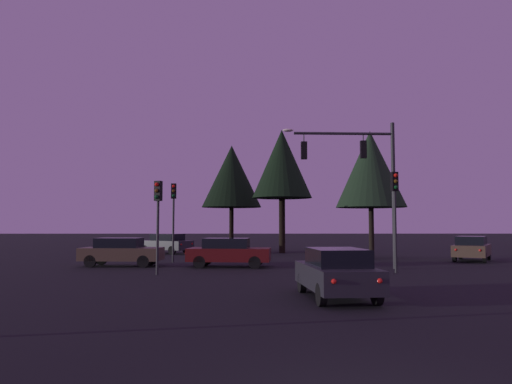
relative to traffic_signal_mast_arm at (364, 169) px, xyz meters
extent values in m
plane|color=black|center=(-4.29, 6.26, -5.08)|extent=(168.00, 168.00, 0.00)
cylinder|color=#232326|center=(1.53, 0.04, -1.33)|extent=(0.20, 0.20, 7.49)
cylinder|color=#232326|center=(-1.03, -0.04, 1.83)|extent=(5.12, 0.31, 0.14)
ellipsoid|color=#F4EACC|center=(-3.89, -0.14, 1.98)|extent=(0.56, 0.28, 0.16)
cylinder|color=#232326|center=(-0.01, -0.01, 1.65)|extent=(0.05, 0.05, 0.37)
cube|color=black|center=(-0.01, -0.01, 1.02)|extent=(0.31, 0.25, 0.90)
sphere|color=red|center=(-0.01, 0.13, 1.30)|extent=(0.18, 0.18, 0.18)
sphere|color=#56380C|center=(-0.01, 0.13, 1.02)|extent=(0.18, 0.18, 0.18)
sphere|color=#0C4219|center=(-0.01, 0.13, 0.74)|extent=(0.18, 0.18, 0.18)
cylinder|color=#232326|center=(-3.07, -0.11, 1.61)|extent=(0.05, 0.05, 0.44)
cube|color=black|center=(-3.07, -0.11, 0.95)|extent=(0.31, 0.25, 0.90)
sphere|color=red|center=(-3.08, 0.03, 1.23)|extent=(0.18, 0.18, 0.18)
sphere|color=#56380C|center=(-3.08, 0.03, 0.95)|extent=(0.18, 0.18, 0.18)
sphere|color=#0C4219|center=(-3.08, 0.03, 0.67)|extent=(0.18, 0.18, 0.18)
cylinder|color=#232326|center=(-9.95, -2.83, -3.42)|extent=(0.12, 0.12, 3.30)
cube|color=black|center=(-9.95, -2.83, -1.32)|extent=(0.37, 0.33, 0.90)
sphere|color=red|center=(-10.00, -2.96, -1.04)|extent=(0.18, 0.18, 0.18)
sphere|color=#56380C|center=(-10.00, -2.96, -1.32)|extent=(0.18, 0.18, 0.18)
sphere|color=#0C4219|center=(-10.00, -2.96, -1.60)|extent=(0.18, 0.18, 0.18)
cylinder|color=#232326|center=(0.96, -2.00, -3.17)|extent=(0.12, 0.12, 3.81)
cube|color=black|center=(0.96, -2.00, -0.82)|extent=(0.34, 0.29, 0.90)
sphere|color=red|center=(0.99, -2.13, -0.54)|extent=(0.18, 0.18, 0.18)
sphere|color=#56380C|center=(0.99, -2.13, -0.82)|extent=(0.18, 0.18, 0.18)
sphere|color=#0C4219|center=(0.99, -2.13, -1.10)|extent=(0.18, 0.18, 0.18)
cylinder|color=#232326|center=(-10.40, 4.15, -3.18)|extent=(0.12, 0.12, 3.78)
cube|color=black|center=(-10.40, 4.15, -0.84)|extent=(0.32, 0.26, 0.90)
sphere|color=red|center=(-10.39, 4.02, -0.56)|extent=(0.18, 0.18, 0.18)
sphere|color=#56380C|center=(-10.39, 4.02, -0.84)|extent=(0.18, 0.18, 0.18)
sphere|color=#0C4219|center=(-10.39, 4.02, -1.12)|extent=(0.18, 0.18, 0.18)
cube|color=#232328|center=(-3.16, -9.55, -4.42)|extent=(2.16, 4.20, 0.68)
cube|color=black|center=(-3.14, -9.70, -3.82)|extent=(1.74, 2.32, 0.52)
cylinder|color=black|center=(-4.07, -8.30, -4.76)|extent=(0.26, 0.66, 0.64)
cylinder|color=black|center=(-2.50, -8.15, -4.76)|extent=(0.26, 0.66, 0.64)
cylinder|color=black|center=(-3.82, -10.96, -4.76)|extent=(0.26, 0.66, 0.64)
cylinder|color=black|center=(-2.24, -10.80, -4.76)|extent=(0.26, 0.66, 0.64)
sphere|color=red|center=(-3.58, -11.63, -4.32)|extent=(0.14, 0.14, 0.14)
sphere|color=red|center=(-2.34, -11.51, -4.32)|extent=(0.14, 0.14, 0.14)
cube|color=#4C0F0F|center=(-6.93, 1.11, -4.42)|extent=(4.48, 2.31, 0.68)
cube|color=black|center=(-7.08, 1.13, -3.82)|extent=(2.48, 1.85, 0.52)
cylinder|color=black|center=(-5.43, 1.82, -4.76)|extent=(0.66, 0.26, 0.64)
cylinder|color=black|center=(-5.59, 0.13, -4.76)|extent=(0.66, 0.26, 0.64)
cylinder|color=black|center=(-8.26, 2.09, -4.76)|extent=(0.66, 0.26, 0.64)
cylinder|color=black|center=(-8.43, 0.40, -4.76)|extent=(0.66, 0.26, 0.64)
sphere|color=red|center=(-9.02, 1.98, -4.32)|extent=(0.14, 0.14, 0.14)
sphere|color=red|center=(-9.15, 0.66, -4.32)|extent=(0.14, 0.14, 0.14)
cube|color=#473828|center=(-12.74, 1.63, -4.42)|extent=(4.35, 1.99, 0.68)
cube|color=black|center=(-12.89, 1.63, -3.82)|extent=(2.38, 1.64, 0.52)
cylinder|color=black|center=(-11.30, 2.32, -4.76)|extent=(0.65, 0.24, 0.64)
cylinder|color=black|center=(-11.39, 0.77, -4.76)|extent=(0.65, 0.24, 0.64)
cylinder|color=black|center=(-14.10, 2.48, -4.76)|extent=(0.65, 0.24, 0.64)
cylinder|color=black|center=(-14.19, 0.93, -4.76)|extent=(0.65, 0.24, 0.64)
sphere|color=red|center=(-14.84, 2.36, -4.32)|extent=(0.14, 0.14, 0.14)
sphere|color=red|center=(-14.91, 1.13, -4.32)|extent=(0.14, 0.14, 0.14)
cube|color=#232328|center=(-12.38, 12.78, -4.42)|extent=(4.45, 3.71, 0.68)
cube|color=black|center=(-12.25, 12.70, -3.82)|extent=(2.71, 2.50, 0.52)
cylinder|color=black|center=(-13.95, 12.80, -4.76)|extent=(0.65, 0.51, 0.64)
cylinder|color=black|center=(-13.10, 14.18, -4.76)|extent=(0.65, 0.51, 0.64)
cylinder|color=black|center=(-11.66, 11.38, -4.76)|extent=(0.65, 0.51, 0.64)
cylinder|color=black|center=(-10.80, 12.76, -4.76)|extent=(0.65, 0.51, 0.64)
sphere|color=red|center=(-10.96, 11.15, -4.32)|extent=(0.14, 0.14, 0.14)
sphere|color=red|center=(-10.29, 12.24, -4.32)|extent=(0.14, 0.14, 0.14)
cube|color=#473828|center=(7.80, 5.10, -4.42)|extent=(3.64, 4.36, 0.68)
cube|color=black|center=(7.72, 4.97, -3.82)|extent=(2.47, 2.66, 0.52)
cylinder|color=black|center=(7.77, 6.65, -4.76)|extent=(0.50, 0.65, 0.64)
cylinder|color=black|center=(9.18, 5.80, -4.76)|extent=(0.50, 0.65, 0.64)
cylinder|color=black|center=(6.41, 4.40, -4.76)|extent=(0.50, 0.65, 0.64)
cylinder|color=black|center=(7.82, 3.55, -4.76)|extent=(0.50, 0.65, 0.64)
sphere|color=red|center=(6.21, 3.72, -4.32)|extent=(0.14, 0.14, 0.14)
sphere|color=red|center=(7.32, 3.06, -4.32)|extent=(0.14, 0.14, 0.14)
cylinder|color=black|center=(-3.35, 13.51, -2.91)|extent=(0.49, 0.49, 4.33)
cone|color=black|center=(-3.35, 13.51, 2.00)|extent=(4.75, 4.75, 5.48)
cylinder|color=black|center=(-7.55, 18.09, -3.20)|extent=(0.38, 0.38, 3.76)
cone|color=black|center=(-7.55, 18.09, 1.45)|extent=(5.29, 5.29, 5.54)
cylinder|color=black|center=(2.26, 7.63, -3.38)|extent=(0.34, 0.34, 3.38)
cone|color=black|center=(2.26, 7.63, 0.90)|extent=(4.69, 4.69, 5.18)
camera|label=1|loc=(-5.73, -24.24, -2.82)|focal=33.47mm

